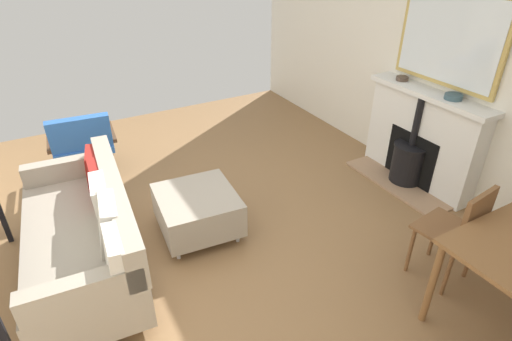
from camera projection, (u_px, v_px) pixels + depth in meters
ground_plane at (201, 237)px, 3.74m from camera, size 5.22×6.07×0.01m
wall_left at (435, 41)px, 4.10m from camera, size 0.12×6.07×2.89m
fireplace at (419, 143)px, 4.35m from camera, size 0.54×1.39×1.02m
mirror_over_mantel at (450, 39)px, 3.86m from camera, size 0.04×1.14×0.87m
mantel_bowl_near at (402, 78)px, 4.35m from camera, size 0.13×0.13×0.04m
mantel_bowl_far at (454, 96)px, 3.87m from camera, size 0.17×0.17×0.05m
sofa at (87, 234)px, 3.20m from camera, size 0.90×1.77×0.80m
ottoman at (197, 209)px, 3.68m from camera, size 0.73×0.76×0.40m
armchair_accent at (82, 141)px, 4.39m from camera, size 0.72×0.65×0.80m
dining_chair_near_fireplace at (459, 228)px, 3.02m from camera, size 0.45×0.45×0.86m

